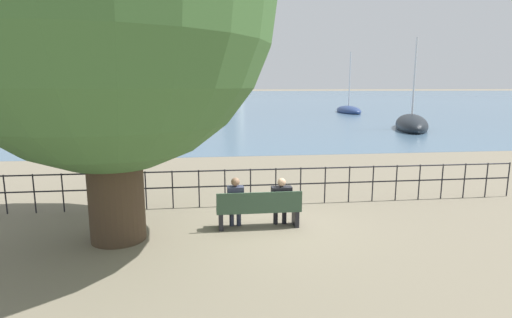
# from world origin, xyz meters

# --- Properties ---
(ground_plane) EXTENTS (1000.00, 1000.00, 0.00)m
(ground_plane) POSITION_xyz_m (0.00, 0.00, 0.00)
(ground_plane) COLOR #7A705B
(harbor_water) EXTENTS (600.00, 300.00, 0.01)m
(harbor_water) POSITION_xyz_m (0.00, 159.76, 0.00)
(harbor_water) COLOR slate
(harbor_water) RESTS_ON ground_plane
(shade_tree) EXTENTS (6.89, 6.89, 8.43)m
(shade_tree) POSITION_xyz_m (-3.13, -0.41, 4.94)
(shade_tree) COLOR #423323
(shade_tree) RESTS_ON ground_plane
(park_bench) EXTENTS (1.99, 0.45, 0.90)m
(park_bench) POSITION_xyz_m (0.00, -0.06, 0.44)
(park_bench) COLOR #334C38
(park_bench) RESTS_ON ground_plane
(seated_person_left) EXTENTS (0.38, 0.35, 1.22)m
(seated_person_left) POSITION_xyz_m (-0.54, 0.02, 0.67)
(seated_person_left) COLOR #2D3347
(seated_person_left) RESTS_ON ground_plane
(seated_person_right) EXTENTS (0.48, 0.35, 1.18)m
(seated_person_right) POSITION_xyz_m (0.54, 0.01, 0.65)
(seated_person_right) COLOR black
(seated_person_right) RESTS_ON ground_plane
(promenade_railing) EXTENTS (15.74, 0.04, 1.05)m
(promenade_railing) POSITION_xyz_m (0.00, 1.76, 0.69)
(promenade_railing) COLOR black
(promenade_railing) RESTS_ON ground_plane
(sailboat_0) EXTENTS (2.51, 7.79, 10.86)m
(sailboat_0) POSITION_xyz_m (-4.04, 40.48, 0.33)
(sailboat_0) COLOR silver
(sailboat_0) RESTS_ON ground_plane
(sailboat_1) EXTENTS (4.03, 7.56, 11.57)m
(sailboat_1) POSITION_xyz_m (-2.88, 25.97, 0.31)
(sailboat_1) COLOR navy
(sailboat_1) RESTS_ON ground_plane
(sailboat_2) EXTENTS (4.13, 8.25, 12.40)m
(sailboat_2) POSITION_xyz_m (-21.55, 46.69, 0.38)
(sailboat_2) COLOR silver
(sailboat_2) RESTS_ON ground_plane
(sailboat_3) EXTENTS (2.78, 7.43, 7.96)m
(sailboat_3) POSITION_xyz_m (16.79, 40.46, 0.28)
(sailboat_3) COLOR navy
(sailboat_3) RESTS_ON ground_plane
(sailboat_4) EXTENTS (5.45, 8.65, 7.48)m
(sailboat_4) POSITION_xyz_m (14.82, 20.73, 0.34)
(sailboat_4) COLOR black
(sailboat_4) RESTS_ON ground_plane
(sailboat_5) EXTENTS (3.72, 6.15, 8.07)m
(sailboat_5) POSITION_xyz_m (-19.42, 36.97, 0.34)
(sailboat_5) COLOR silver
(sailboat_5) RESTS_ON ground_plane
(harbor_lighthouse) EXTENTS (6.13, 6.13, 20.88)m
(harbor_lighthouse) POSITION_xyz_m (6.60, 110.85, 9.71)
(harbor_lighthouse) COLOR beige
(harbor_lighthouse) RESTS_ON ground_plane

